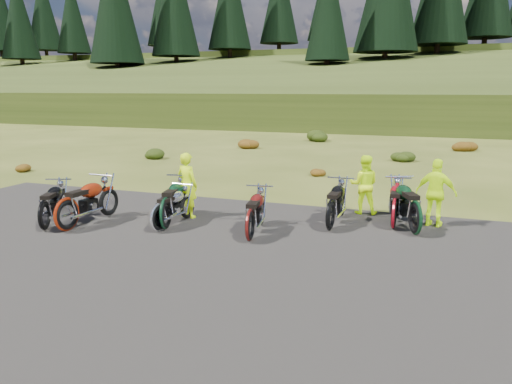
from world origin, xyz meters
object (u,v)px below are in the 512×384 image
at_px(motorcycle_0, 46,231).
at_px(motorcycle_3, 159,232).
at_px(person_middle, 187,186).
at_px(motorcycle_7, 414,236).

distance_m(motorcycle_0, motorcycle_3, 2.81).
height_order(motorcycle_0, person_middle, person_middle).
bearing_deg(person_middle, motorcycle_7, -162.55).
xyz_separation_m(motorcycle_3, person_middle, (0.01, 1.45, 0.87)).
relative_size(motorcycle_0, motorcycle_3, 1.07).
bearing_deg(motorcycle_7, person_middle, 71.48).
distance_m(motorcycle_0, person_middle, 3.65).
distance_m(motorcycle_0, motorcycle_7, 8.90).
xyz_separation_m(motorcycle_0, motorcycle_3, (2.68, 0.85, 0.00)).
distance_m(motorcycle_3, motorcycle_7, 6.09).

